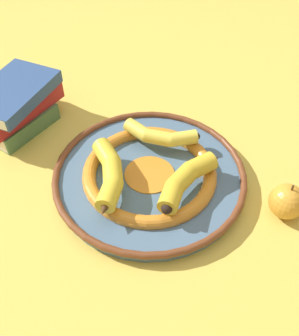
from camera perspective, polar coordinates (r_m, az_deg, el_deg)
ground_plane at (r=0.83m, az=-2.81°, el=-0.97°), size 2.80×2.80×0.00m
decorative_bowl at (r=0.81m, az=0.00°, el=-1.05°), size 0.40×0.40×0.04m
banana_a at (r=0.75m, az=5.34°, el=-1.57°), size 0.16×0.11×0.04m
banana_b at (r=0.76m, az=-5.80°, el=-0.97°), size 0.08×0.19×0.04m
banana_c at (r=0.84m, az=1.27°, el=4.79°), size 0.15×0.12×0.03m
book_stack at (r=0.96m, az=-18.99°, el=8.57°), size 0.23×0.23×0.11m
apple at (r=0.79m, az=19.32°, el=-4.61°), size 0.07×0.07×0.08m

